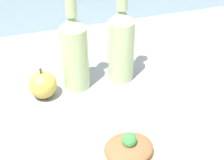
{
  "coord_description": "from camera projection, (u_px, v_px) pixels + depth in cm",
  "views": [
    {
      "loc": [
        -16.59,
        -52.45,
        50.16
      ],
      "look_at": [
        1.39,
        1.32,
        10.37
      ],
      "focal_mm": 50.0,
      "sensor_mm": 36.0,
      "label": 1
    }
  ],
  "objects": [
    {
      "name": "cider_bottle_right",
      "position": [
        121.0,
        42.0,
        0.82
      ],
      "size": [
        7.01,
        7.01,
        29.64
      ],
      "color": "#B7D18E",
      "rests_on": "ground_plane"
    },
    {
      "name": "ground_plane",
      "position": [
        108.0,
        126.0,
        0.75
      ],
      "size": [
        180.0,
        110.0,
        4.0
      ],
      "primitive_type": "cube",
      "color": "gray"
    },
    {
      "name": "plated_food",
      "position": [
        130.0,
        150.0,
        0.62
      ],
      "size": [
        18.2,
        18.2,
        5.78
      ],
      "color": "#D6BC7F",
      "rests_on": "plate"
    },
    {
      "name": "cider_bottle_left",
      "position": [
        74.0,
        50.0,
        0.79
      ],
      "size": [
        7.01,
        7.01,
        29.64
      ],
      "color": "#B7D18E",
      "rests_on": "ground_plane"
    },
    {
      "name": "apple",
      "position": [
        43.0,
        85.0,
        0.79
      ],
      "size": [
        7.16,
        7.16,
        8.53
      ],
      "color": "gold",
      "rests_on": "ground_plane"
    },
    {
      "name": "plate",
      "position": [
        130.0,
        157.0,
        0.63
      ],
      "size": [
        29.98,
        29.98,
        2.38
      ],
      "color": "white",
      "rests_on": "ground_plane"
    }
  ]
}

